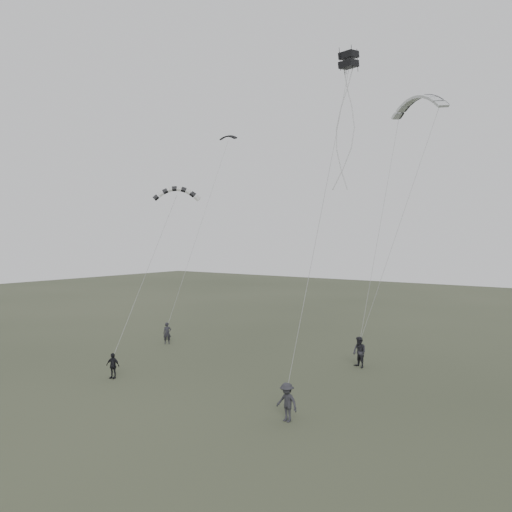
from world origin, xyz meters
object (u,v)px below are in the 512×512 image
Objects in this scene: flyer_far at (287,402)px; flyer_right at (359,352)px; kite_pale_large at (418,97)px; kite_dark_small at (228,136)px; flyer_center at (113,366)px; flyer_left at (167,333)px; kite_striped at (177,189)px; kite_box at (349,60)px.

flyer_right is at bearing 104.39° from flyer_far.
kite_dark_small is at bearing -159.79° from kite_pale_large.
flyer_center is at bearing -108.11° from flyer_right.
flyer_far is at bearing -56.47° from flyer_right.
flyer_left is 11.54m from kite_striped.
flyer_right is at bearing -103.22° from kite_pale_large.
kite_box is (17.16, -4.47, 15.96)m from flyer_left.
flyer_right is at bearing -25.04° from kite_dark_small.
kite_box reaches higher than flyer_left.
flyer_right is 1.31× the size of flyer_center.
kite_striped reaches higher than flyer_right.
flyer_center is 12.38m from kite_striped.
kite_box is (2.22, -6.55, 15.82)m from flyer_right.
flyer_right is 2.56× the size of kite_box.
kite_dark_small reaches higher than flyer_center.
flyer_left is 2.19× the size of kite_box.
flyer_right is 16.86m from kite_pale_large.
flyer_left reaches higher than flyer_center.
kite_dark_small is (-13.60, 3.76, 15.74)m from flyer_right.
kite_pale_large is at bearing -12.74° from kite_striped.
kite_dark_small is at bearing 155.58° from kite_box.
kite_striped is (3.57, -2.50, 10.69)m from flyer_left.
flyer_right is 1.32× the size of kite_dark_small.
flyer_left is at bearing 100.64° from flyer_center.
flyer_right reaches higher than flyer_left.
kite_striped is (-12.59, 5.95, 10.65)m from flyer_far.
flyer_far is 17.53m from kite_striped.
flyer_right is at bearing -21.28° from kite_striped.
kite_dark_small is at bearing 61.75° from kite_striped.
flyer_center is 1.96× the size of kite_box.
kite_box is at bearing -63.98° from flyer_left.
flyer_left is at bearing -141.04° from kite_pale_large.
flyer_far reaches higher than flyer_left.
flyer_right is (14.94, 2.08, 0.14)m from flyer_left.
kite_box reaches higher than kite_striped.
kite_striped is at bearing -84.63° from kite_dark_small.
kite_striped is 4.10× the size of kite_box.
kite_dark_small is 1.94× the size of kite_box.
flyer_far is 1.18× the size of kite_dark_small.
kite_striped reaches higher than flyer_left.
flyer_left is 0.96× the size of flyer_far.
flyer_far is at bearing -53.53° from kite_dark_small.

